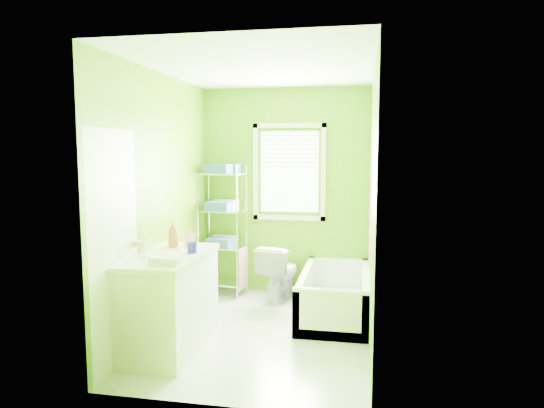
% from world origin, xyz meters
% --- Properties ---
extents(ground, '(2.90, 2.90, 0.00)m').
position_xyz_m(ground, '(0.00, 0.00, 0.00)').
color(ground, silver).
rests_on(ground, ground).
extents(room_envelope, '(2.14, 2.94, 2.62)m').
position_xyz_m(room_envelope, '(0.00, 0.00, 1.55)').
color(room_envelope, '#569707').
rests_on(room_envelope, ground).
extents(window, '(0.92, 0.05, 1.22)m').
position_xyz_m(window, '(0.05, 1.42, 1.61)').
color(window, white).
rests_on(window, ground).
extents(door, '(0.09, 0.80, 2.00)m').
position_xyz_m(door, '(-1.04, -1.00, 1.00)').
color(door, white).
rests_on(door, ground).
extents(right_wall_decor, '(0.04, 1.48, 1.17)m').
position_xyz_m(right_wall_decor, '(1.04, -0.02, 1.32)').
color(right_wall_decor, '#4A081D').
rests_on(right_wall_decor, ground).
extents(bathtub, '(0.74, 1.58, 0.51)m').
position_xyz_m(bathtub, '(0.68, 0.63, 0.16)').
color(bathtub, white).
rests_on(bathtub, ground).
extents(toilet, '(0.52, 0.74, 0.69)m').
position_xyz_m(toilet, '(-0.01, 1.08, 0.34)').
color(toilet, white).
rests_on(toilet, ground).
extents(vanity, '(0.60, 1.18, 1.14)m').
position_xyz_m(vanity, '(-0.76, -0.54, 0.47)').
color(vanity, white).
rests_on(vanity, ground).
extents(wire_shelf_unit, '(0.59, 0.48, 1.65)m').
position_xyz_m(wire_shelf_unit, '(-0.74, 1.19, 1.01)').
color(wire_shelf_unit, silver).
rests_on(wire_shelf_unit, ground).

